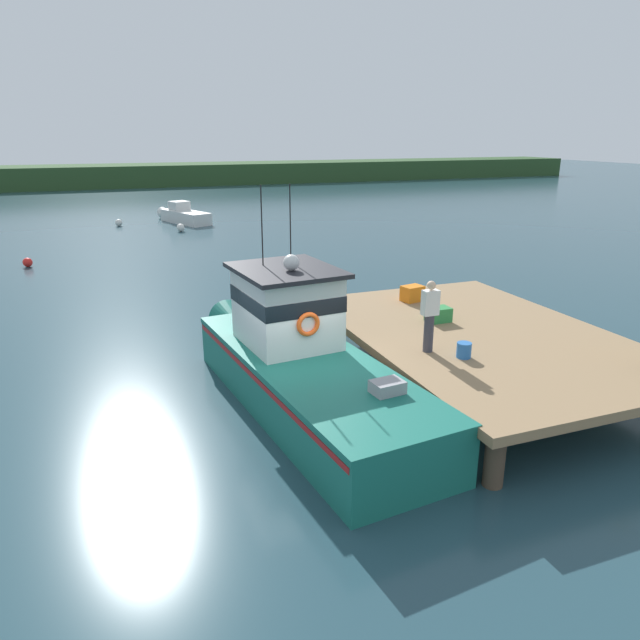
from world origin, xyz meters
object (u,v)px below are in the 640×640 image
(mooring_buoy_inshore, at_px, (119,223))
(moored_boat_off_the_point, at_px, (183,215))
(deckhand_by_the_boat, at_px, (430,315))
(crate_stack_near_edge, at_px, (438,314))
(mooring_buoy_channel_marker, at_px, (28,262))
(main_fishing_boat, at_px, (299,360))
(mooring_buoy_spare_mooring, at_px, (181,228))
(bait_bucket, at_px, (464,350))
(crate_single_by_cleat, at_px, (412,293))

(mooring_buoy_inshore, bearing_deg, moored_boat_off_the_point, 3.03)
(deckhand_by_the_boat, distance_m, mooring_buoy_inshore, 30.87)
(crate_stack_near_edge, distance_m, mooring_buoy_channel_marker, 20.43)
(main_fishing_boat, distance_m, mooring_buoy_spare_mooring, 25.67)
(moored_boat_off_the_point, bearing_deg, main_fishing_boat, -93.19)
(crate_stack_near_edge, bearing_deg, mooring_buoy_channel_marker, 123.47)
(bait_bucket, bearing_deg, moored_boat_off_the_point, 92.97)
(bait_bucket, height_order, mooring_buoy_spare_mooring, bait_bucket)
(crate_single_by_cleat, relative_size, moored_boat_off_the_point, 0.11)
(bait_bucket, distance_m, mooring_buoy_inshore, 31.54)
(crate_single_by_cleat, distance_m, moored_boat_off_the_point, 26.97)
(main_fishing_boat, xyz_separation_m, crate_stack_near_edge, (4.12, 0.82, 0.38))
(mooring_buoy_spare_mooring, distance_m, mooring_buoy_inshore, 5.13)
(crate_stack_near_edge, distance_m, deckhand_by_the_boat, 2.39)
(deckhand_by_the_boat, xyz_separation_m, moored_boat_off_the_point, (-1.08, 30.58, -1.57))
(deckhand_by_the_boat, height_order, moored_boat_off_the_point, deckhand_by_the_boat)
(moored_boat_off_the_point, height_order, mooring_buoy_inshore, moored_boat_off_the_point)
(crate_stack_near_edge, bearing_deg, moored_boat_off_the_point, 94.92)
(moored_boat_off_the_point, distance_m, mooring_buoy_channel_marker, 14.67)
(mooring_buoy_channel_marker, xyz_separation_m, mooring_buoy_inshore, (4.53, 11.53, 0.02))
(moored_boat_off_the_point, relative_size, mooring_buoy_spare_mooring, 11.40)
(mooring_buoy_inshore, bearing_deg, crate_single_by_cleat, -75.16)
(deckhand_by_the_boat, bearing_deg, main_fishing_boat, 159.95)
(main_fishing_boat, xyz_separation_m, mooring_buoy_channel_marker, (-7.12, 17.84, -0.79))
(moored_boat_off_the_point, xyz_separation_m, mooring_buoy_spare_mooring, (-0.72, -3.95, -0.24))
(crate_stack_near_edge, bearing_deg, deckhand_by_the_boat, -127.54)
(deckhand_by_the_boat, bearing_deg, crate_single_by_cleat, 65.37)
(bait_bucket, height_order, mooring_buoy_inshore, bait_bucket)
(crate_single_by_cleat, bearing_deg, bait_bucket, -105.20)
(moored_boat_off_the_point, xyz_separation_m, mooring_buoy_inshore, (-4.24, -0.22, -0.26))
(mooring_buoy_channel_marker, relative_size, mooring_buoy_inshore, 0.93)
(bait_bucket, bearing_deg, mooring_buoy_spare_mooring, 94.89)
(crate_single_by_cleat, height_order, crate_stack_near_edge, crate_single_by_cleat)
(bait_bucket, bearing_deg, crate_single_by_cleat, 74.80)
(crate_stack_near_edge, distance_m, bait_bucket, 2.58)
(mooring_buoy_spare_mooring, height_order, mooring_buoy_channel_marker, mooring_buoy_spare_mooring)
(mooring_buoy_spare_mooring, bearing_deg, bait_bucket, -85.11)
(crate_stack_near_edge, xyz_separation_m, mooring_buoy_channel_marker, (-11.25, 17.01, -1.18))
(main_fishing_boat, xyz_separation_m, bait_bucket, (3.26, -1.61, 0.36))
(crate_stack_near_edge, xyz_separation_m, deckhand_by_the_boat, (-1.40, -1.82, 0.67))
(crate_single_by_cleat, distance_m, deckhand_by_the_boat, 4.20)
(crate_single_by_cleat, relative_size, bait_bucket, 1.76)
(bait_bucket, height_order, deckhand_by_the_boat, deckhand_by_the_boat)
(crate_single_by_cleat, relative_size, mooring_buoy_channel_marker, 1.41)
(crate_stack_near_edge, relative_size, moored_boat_off_the_point, 0.11)
(crate_stack_near_edge, height_order, mooring_buoy_inshore, crate_stack_near_edge)
(crate_single_by_cleat, bearing_deg, mooring_buoy_spare_mooring, 98.76)
(bait_bucket, bearing_deg, crate_stack_near_edge, 70.52)
(crate_single_by_cleat, bearing_deg, deckhand_by_the_boat, -114.63)
(crate_stack_near_edge, bearing_deg, mooring_buoy_spare_mooring, 97.33)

